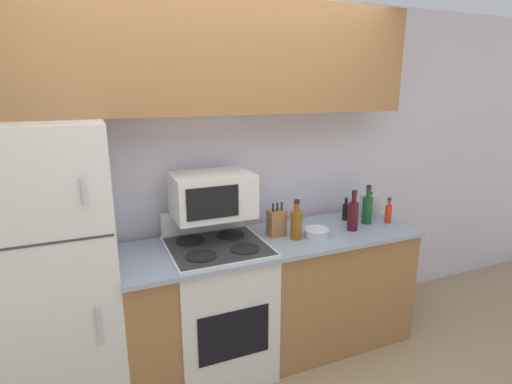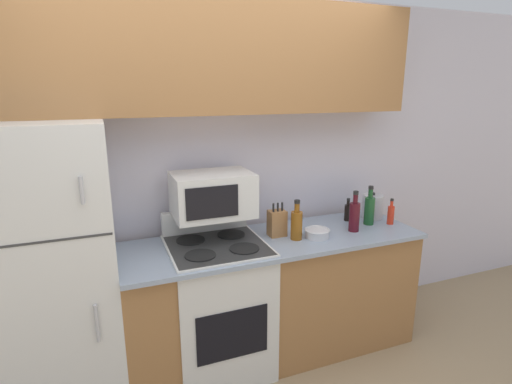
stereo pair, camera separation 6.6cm
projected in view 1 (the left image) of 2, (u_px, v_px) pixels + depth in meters
wall_back at (206, 178)px, 2.91m from camera, size 8.00×0.05×2.55m
lower_cabinets at (273, 295)px, 2.90m from camera, size 2.10×0.66×0.90m
refrigerator at (50, 276)px, 2.29m from camera, size 0.73×0.70×1.75m
upper_cabinets at (210, 57)px, 2.53m from camera, size 2.83×0.33×0.71m
stove at (218, 305)px, 2.73m from camera, size 0.64×0.64×1.08m
microwave at (212, 195)px, 2.65m from camera, size 0.52×0.37×0.29m
knife_block at (277, 223)px, 2.80m from camera, size 0.12×0.10×0.24m
bowl at (317, 232)px, 2.79m from camera, size 0.18×0.18×0.06m
bottle_soy_sauce at (346, 211)px, 3.14m from camera, size 0.05×0.05×0.18m
bottle_wine_red at (353, 215)px, 2.90m from camera, size 0.08×0.08×0.30m
bottle_whiskey at (296, 224)px, 2.73m from camera, size 0.08×0.08×0.28m
bottle_wine_green at (367, 208)px, 3.05m from camera, size 0.08×0.08×0.30m
bottle_hot_sauce at (388, 213)px, 3.07m from camera, size 0.05×0.05×0.20m
kettle at (370, 206)px, 3.20m from camera, size 0.16×0.16×0.21m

